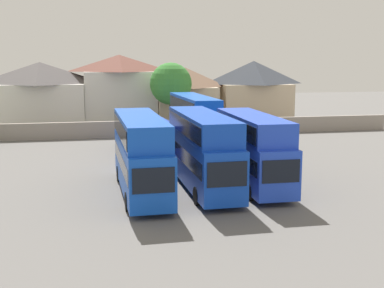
{
  "coord_description": "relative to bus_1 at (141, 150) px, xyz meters",
  "views": [
    {
      "loc": [
        -6.94,
        -31.41,
        8.59
      ],
      "look_at": [
        0.0,
        3.0,
        2.59
      ],
      "focal_mm": 47.01,
      "sensor_mm": 36.0,
      "label": 1
    }
  ],
  "objects": [
    {
      "name": "ground",
      "position": [
        3.93,
        17.97,
        -2.8
      ],
      "size": [
        140.0,
        140.0,
        0.0
      ],
      "primitive_type": "plane",
      "color": "#605E5B"
    },
    {
      "name": "depot_boundary_wall",
      "position": [
        3.93,
        23.64,
        -1.9
      ],
      "size": [
        56.0,
        0.5,
        1.8
      ],
      "primitive_type": "cube",
      "color": "gray",
      "rests_on": "ground"
    },
    {
      "name": "bus_1",
      "position": [
        0.0,
        0.0,
        0.0
      ],
      "size": [
        2.78,
        11.58,
        4.98
      ],
      "rotation": [
        0.0,
        0.0,
        -1.56
      ],
      "color": "blue",
      "rests_on": "ground"
    },
    {
      "name": "bus_2",
      "position": [
        4.12,
        0.37,
        0.01
      ],
      "size": [
        2.78,
        11.54,
        5.0
      ],
      "rotation": [
        0.0,
        0.0,
        -1.56
      ],
      "color": "#103FBD",
      "rests_on": "ground"
    },
    {
      "name": "bus_3",
      "position": [
        7.58,
        0.38,
        -0.07
      ],
      "size": [
        2.73,
        10.57,
        4.85
      ],
      "rotation": [
        0.0,
        0.0,
        -1.58
      ],
      "color": "blue",
      "rests_on": "ground"
    },
    {
      "name": "bus_4",
      "position": [
        2.11,
        13.26,
        -0.92
      ],
      "size": [
        3.38,
        11.8,
        3.28
      ],
      "rotation": [
        0.0,
        0.0,
        -1.49
      ],
      "color": "blue",
      "rests_on": "ground"
    },
    {
      "name": "bus_5",
      "position": [
        6.34,
        13.83,
        0.09
      ],
      "size": [
        2.85,
        11.63,
        5.16
      ],
      "rotation": [
        0.0,
        0.0,
        -1.54
      ],
      "color": "blue",
      "rests_on": "ground"
    },
    {
      "name": "house_terrace_left",
      "position": [
        -8.96,
        32.36,
        1.36
      ],
      "size": [
        10.91,
        7.92,
        8.15
      ],
      "color": "silver",
      "rests_on": "ground"
    },
    {
      "name": "house_terrace_centre",
      "position": [
        0.63,
        32.75,
        1.79
      ],
      "size": [
        9.17,
        7.92,
        9.03
      ],
      "color": "silver",
      "rests_on": "ground"
    },
    {
      "name": "house_terrace_right",
      "position": [
        8.78,
        31.56,
        1.01
      ],
      "size": [
        7.82,
        6.99,
        7.46
      ],
      "color": "#C6B293",
      "rests_on": "ground"
    },
    {
      "name": "house_terrace_far_right",
      "position": [
        18.11,
        32.27,
        1.42
      ],
      "size": [
        9.6,
        6.74,
        8.25
      ],
      "color": "#C6B293",
      "rests_on": "ground"
    },
    {
      "name": "tree_left_of_lot",
      "position": [
        6.11,
        26.14,
        2.87
      ],
      "size": [
        4.86,
        4.86,
        8.12
      ],
      "color": "brown",
      "rests_on": "ground"
    }
  ]
}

